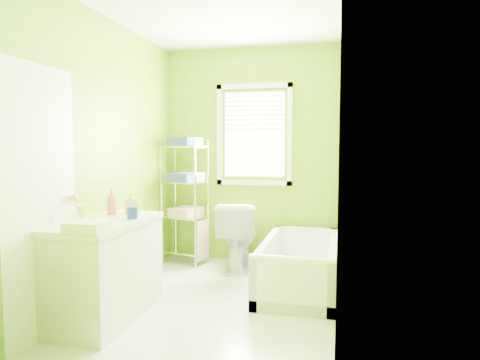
% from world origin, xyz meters
% --- Properties ---
extents(ground, '(2.90, 2.90, 0.00)m').
position_xyz_m(ground, '(0.00, 0.00, 0.00)').
color(ground, silver).
rests_on(ground, ground).
extents(room_envelope, '(2.14, 2.94, 2.62)m').
position_xyz_m(room_envelope, '(0.00, 0.00, 1.55)').
color(room_envelope, '#699507').
rests_on(room_envelope, ground).
extents(window, '(0.92, 0.05, 1.22)m').
position_xyz_m(window, '(0.05, 1.42, 1.61)').
color(window, white).
rests_on(window, ground).
extents(door, '(0.09, 0.80, 2.00)m').
position_xyz_m(door, '(-1.04, -1.00, 1.00)').
color(door, white).
rests_on(door, ground).
extents(right_wall_decor, '(0.04, 1.48, 1.17)m').
position_xyz_m(right_wall_decor, '(1.04, -0.02, 1.32)').
color(right_wall_decor, '#420719').
rests_on(right_wall_decor, ground).
extents(bathtub, '(0.72, 1.55, 0.50)m').
position_xyz_m(bathtub, '(0.69, 0.55, 0.16)').
color(bathtub, white).
rests_on(bathtub, ground).
extents(toilet, '(0.52, 0.81, 0.78)m').
position_xyz_m(toilet, '(-0.07, 1.05, 0.39)').
color(toilet, white).
rests_on(toilet, ground).
extents(vanity, '(0.56, 1.09, 1.04)m').
position_xyz_m(vanity, '(-0.79, -0.58, 0.43)').
color(vanity, silver).
rests_on(vanity, ground).
extents(wire_shelf_unit, '(0.56, 0.46, 1.52)m').
position_xyz_m(wire_shelf_unit, '(-0.72, 1.16, 0.92)').
color(wire_shelf_unit, silver).
rests_on(wire_shelf_unit, ground).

